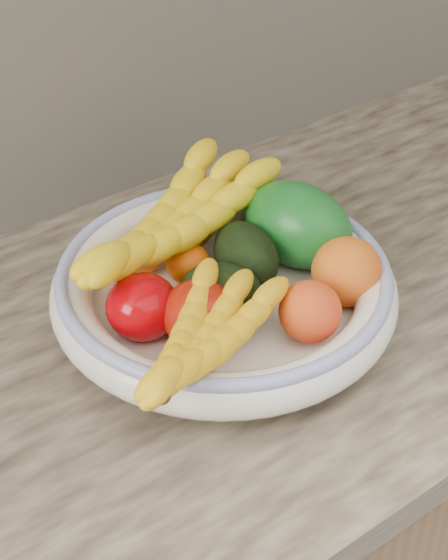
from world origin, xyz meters
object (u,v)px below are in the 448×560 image
banana_bunch_front (202,345)px  green_mango (297,225)px  fruit_bowl (224,288)px  banana_bunch_back (173,231)px

banana_bunch_front → green_mango: bearing=-2.4°
fruit_bowl → banana_bunch_front: 0.14m
fruit_bowl → banana_bunch_back: size_ratio=1.16×
green_mango → banana_bunch_front: (-0.22, -0.11, 0.01)m
green_mango → banana_bunch_front: size_ratio=0.56×
fruit_bowl → green_mango: bearing=8.7°
green_mango → banana_bunch_back: (-0.14, 0.06, 0.01)m
fruit_bowl → banana_bunch_front: size_ratio=1.54×
green_mango → banana_bunch_back: bearing=139.6°
green_mango → banana_bunch_back: 0.15m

